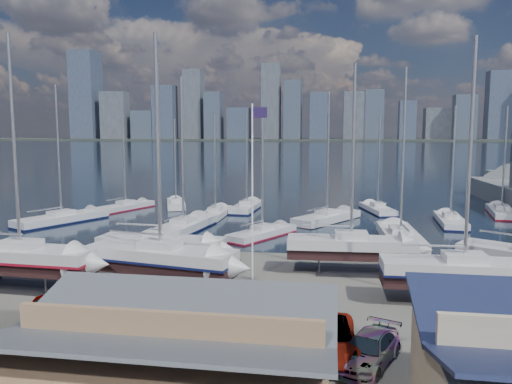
# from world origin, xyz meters

# --- Properties ---
(ground) EXTENTS (1400.00, 1400.00, 0.00)m
(ground) POSITION_xyz_m (0.00, -10.00, 0.00)
(ground) COLOR #605E59
(ground) RESTS_ON ground
(water) EXTENTS (1400.00, 600.00, 0.40)m
(water) POSITION_xyz_m (0.00, 300.00, -0.15)
(water) COLOR #182837
(water) RESTS_ON ground
(far_shore) EXTENTS (1400.00, 80.00, 2.20)m
(far_shore) POSITION_xyz_m (0.00, 560.00, 1.10)
(far_shore) COLOR #2D332D
(far_shore) RESTS_ON ground
(skyline) EXTENTS (639.14, 43.80, 107.69)m
(skyline) POSITION_xyz_m (-7.83, 553.76, 39.09)
(skyline) COLOR #475166
(skyline) RESTS_ON far_shore
(shed_grey) EXTENTS (12.60, 8.40, 4.17)m
(shed_grey) POSITION_xyz_m (0.00, -26.00, 2.15)
(shed_grey) COLOR #8C6B4C
(shed_grey) RESTS_ON ground
(sailboat_cradle_1) EXTENTS (10.73, 3.43, 17.07)m
(sailboat_cradle_1) POSITION_xyz_m (-15.04, -12.82, 2.13)
(sailboat_cradle_1) COLOR #2D2D33
(sailboat_cradle_1) RESTS_ON ground
(sailboat_cradle_2) EXTENTS (9.82, 3.38, 15.78)m
(sailboat_cradle_2) POSITION_xyz_m (-6.93, -7.46, 2.06)
(sailboat_cradle_2) COLOR #2D2D33
(sailboat_cradle_2) RESTS_ON ground
(sailboat_cradle_3) EXTENTS (10.99, 4.90, 17.08)m
(sailboat_cradle_3) POSITION_xyz_m (-5.56, -11.42, 2.13)
(sailboat_cradle_3) COLOR #2D2D33
(sailboat_cradle_3) RESTS_ON ground
(sailboat_cradle_4) EXTENTS (9.69, 3.12, 15.67)m
(sailboat_cradle_4) POSITION_xyz_m (7.36, -5.44, 2.06)
(sailboat_cradle_4) COLOR #2D2D33
(sailboat_cradle_4) RESTS_ON ground
(sailboat_cradle_5) EXTENTS (10.19, 3.17, 16.30)m
(sailboat_cradle_5) POSITION_xyz_m (14.07, -11.45, 2.09)
(sailboat_cradle_5) COLOR #2D2D33
(sailboat_cradle_5) RESTS_ON ground
(sailboat_moored_0) EXTENTS (7.67, 11.54, 16.85)m
(sailboat_moored_0) POSITION_xyz_m (-25.63, 10.29, 0.31)
(sailboat_moored_0) COLOR black
(sailboat_moored_0) RESTS_ON water
(sailboat_moored_1) EXTENTS (5.65, 9.44, 13.64)m
(sailboat_moored_1) POSITION_xyz_m (-22.39, 21.03, 0.31)
(sailboat_moored_1) COLOR black
(sailboat_moored_1) RESTS_ON water
(sailboat_moored_2) EXTENTS (5.22, 8.97, 13.08)m
(sailboat_moored_2) POSITION_xyz_m (-16.35, 24.58, 0.32)
(sailboat_moored_2) COLOR black
(sailboat_moored_2) RESTS_ON water
(sailboat_moored_3) EXTENTS (4.77, 11.82, 17.18)m
(sailboat_moored_3) POSITION_xyz_m (-9.92, 7.66, 0.31)
(sailboat_moored_3) COLOR black
(sailboat_moored_3) RESTS_ON water
(sailboat_moored_4) EXTENTS (2.57, 9.04, 13.63)m
(sailboat_moored_4) POSITION_xyz_m (-8.83, 17.41, 0.32)
(sailboat_moored_4) COLOR black
(sailboat_moored_4) RESTS_ON water
(sailboat_moored_5) EXTENTS (3.27, 9.87, 14.55)m
(sailboat_moored_5) POSITION_xyz_m (-5.86, 23.41, 0.31)
(sailboat_moored_5) COLOR black
(sailboat_moored_5) RESTS_ON water
(sailboat_moored_6) EXTENTS (6.50, 9.04, 13.36)m
(sailboat_moored_6) POSITION_xyz_m (-1.17, 6.25, 0.31)
(sailboat_moored_6) COLOR black
(sailboat_moored_6) RESTS_ON water
(sailboat_moored_7) EXTENTS (8.17, 10.61, 16.08)m
(sailboat_moored_7) POSITION_xyz_m (5.17, 16.05, 0.32)
(sailboat_moored_7) COLOR black
(sailboat_moored_7) RESTS_ON water
(sailboat_moored_8) EXTENTS (4.61, 9.30, 13.39)m
(sailboat_moored_8) POSITION_xyz_m (11.69, 24.50, 0.31)
(sailboat_moored_8) COLOR black
(sailboat_moored_8) RESTS_ON water
(sailboat_moored_9) EXTENTS (3.73, 11.72, 17.50)m
(sailboat_moored_9) POSITION_xyz_m (12.41, 6.00, 0.32)
(sailboat_moored_9) COLOR black
(sailboat_moored_9) RESTS_ON water
(sailboat_moored_10) EXTENTS (3.20, 9.69, 14.29)m
(sailboat_moored_10) POSITION_xyz_m (19.33, 16.76, 0.31)
(sailboat_moored_10) COLOR black
(sailboat_moored_10) RESTS_ON water
(sailboat_moored_11) EXTENTS (4.16, 10.05, 14.58)m
(sailboat_moored_11) POSITION_xyz_m (27.24, 24.43, 0.31)
(sailboat_moored_11) COLOR black
(sailboat_moored_11) RESTS_ON water
(car_a) EXTENTS (2.97, 4.55, 1.44)m
(car_a) POSITION_xyz_m (-9.98, -18.44, 0.72)
(car_a) COLOR gray
(car_a) RESTS_ON ground
(car_b) EXTENTS (5.21, 2.64, 1.64)m
(car_b) POSITION_xyz_m (-5.83, -21.08, 0.82)
(car_b) COLOR gray
(car_b) RESTS_ON ground
(car_c) EXTENTS (3.08, 5.99, 1.62)m
(car_c) POSITION_xyz_m (5.96, -19.80, 0.81)
(car_c) COLOR gray
(car_c) RESTS_ON ground
(car_d) EXTENTS (3.75, 5.30, 1.43)m
(car_d) POSITION_xyz_m (7.78, -20.57, 0.71)
(car_d) COLOR gray
(car_d) RESTS_ON ground
(flagpole) EXTENTS (1.12, 0.12, 12.67)m
(flagpole) POSITION_xyz_m (0.35, -8.23, 7.34)
(flagpole) COLOR white
(flagpole) RESTS_ON ground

